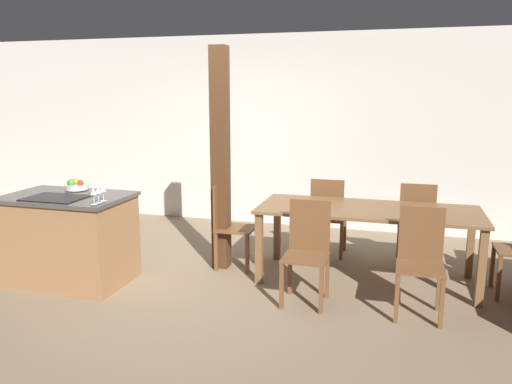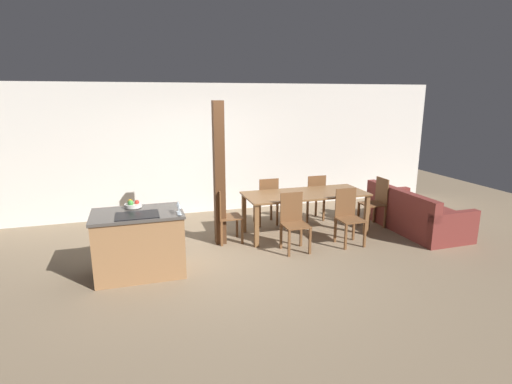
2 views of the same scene
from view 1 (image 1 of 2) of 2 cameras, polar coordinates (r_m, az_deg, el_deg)
The scene contains 14 objects.
ground_plane at distance 5.15m, azimuth -7.17°, elevation -10.47°, with size 16.00×16.00×0.00m, color #847056.
wall_back at distance 7.24m, azimuth 0.66°, elevation 6.96°, with size 11.20×0.08×2.70m.
kitchen_island at distance 5.41m, azimuth -20.57°, elevation -4.99°, with size 1.22×0.79×0.91m.
fruit_bowl at distance 5.52m, azimuth -19.85°, elevation 0.68°, with size 0.24×0.24×0.11m.
wine_glass_near at distance 4.71m, azimuth -18.10°, elevation -0.02°, with size 0.06×0.06×0.15m.
wine_glass_middle at distance 4.77m, azimuth -17.60°, elevation 0.16°, with size 0.06×0.06×0.15m.
wine_glass_far at distance 4.83m, azimuth -17.11°, elevation 0.32°, with size 0.06×0.06×0.15m.
dining_table at distance 5.16m, azimuth 12.66°, elevation -2.79°, with size 2.20×0.90×0.76m.
dining_chair_near_left at distance 4.62m, azimuth 5.85°, elevation -6.62°, with size 0.40×0.40×0.93m.
dining_chair_near_right at distance 4.56m, azimuth 18.26°, elevation -7.39°, with size 0.40×0.40×0.93m.
dining_chair_far_left at distance 5.90m, azimuth 8.22°, elevation -2.68°, with size 0.40×0.40×0.93m.
dining_chair_far_right at distance 5.86m, azimuth 17.84°, elevation -3.24°, with size 0.40×0.40×0.93m.
dining_chair_head_end at distance 5.49m, azimuth -3.00°, elevation -3.66°, with size 0.40×0.40×0.93m.
timber_post at distance 5.35m, azimuth -4.09°, elevation 3.62°, with size 0.17×0.17×2.38m.
Camera 1 is at (1.92, -4.38, 1.91)m, focal length 35.00 mm.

